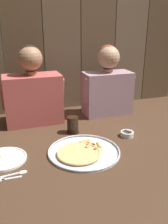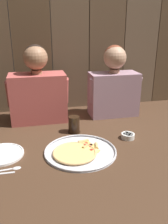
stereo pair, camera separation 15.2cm
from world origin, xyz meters
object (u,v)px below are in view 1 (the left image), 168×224
object	(u,v)px
diner_right	(108,84)
dinner_plate	(4,159)
drinking_glass	(73,125)
pizza_tray	(83,152)
dipping_bowl	(127,134)
diner_left	(33,91)

from	to	relation	value
diner_right	dinner_plate	bearing A→B (deg)	-149.40
dinner_plate	drinking_glass	bearing A→B (deg)	25.63
pizza_tray	dipping_bowl	bearing A→B (deg)	18.20
diner_right	pizza_tray	bearing A→B (deg)	-125.40
dinner_plate	drinking_glass	world-z (taller)	drinking_glass
drinking_glass	dipping_bowl	world-z (taller)	drinking_glass
pizza_tray	diner_right	bearing A→B (deg)	54.60
pizza_tray	drinking_glass	xyz separation A→B (m)	(0.02, 0.29, 0.05)
pizza_tray	dinner_plate	bearing A→B (deg)	171.37
dinner_plate	dipping_bowl	size ratio (longest dim) A/B	2.86
diner_right	dipping_bowl	bearing A→B (deg)	-96.08
pizza_tray	diner_right	world-z (taller)	diner_right
dinner_plate	dipping_bowl	world-z (taller)	same
dipping_bowl	diner_right	size ratio (longest dim) A/B	0.16
pizza_tray	diner_right	size ratio (longest dim) A/B	0.76
dipping_bowl	diner_right	world-z (taller)	diner_right
pizza_tray	drinking_glass	bearing A→B (deg)	85.29
dipping_bowl	diner_left	bearing A→B (deg)	140.99
drinking_glass	diner_left	distance (m)	0.40
drinking_glass	diner_right	size ratio (longest dim) A/B	0.21
dinner_plate	dipping_bowl	bearing A→B (deg)	3.56
pizza_tray	dinner_plate	size ratio (longest dim) A/B	1.71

